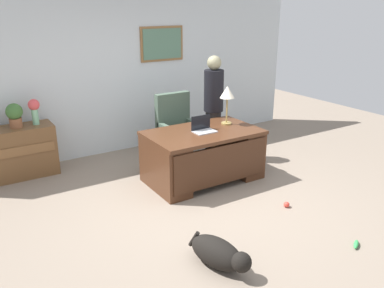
# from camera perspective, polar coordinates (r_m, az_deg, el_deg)

# --- Properties ---
(ground_plane) EXTENTS (12.00, 12.00, 0.00)m
(ground_plane) POSITION_cam_1_polar(r_m,az_deg,el_deg) (5.44, 2.27, -8.25)
(ground_plane) COLOR gray
(back_wall) EXTENTS (7.00, 0.16, 2.70)m
(back_wall) POSITION_cam_1_polar(r_m,az_deg,el_deg) (7.22, -9.38, 9.79)
(back_wall) COLOR silver
(back_wall) RESTS_ON ground_plane
(desk) EXTENTS (1.64, 1.00, 0.76)m
(desk) POSITION_cam_1_polar(r_m,az_deg,el_deg) (5.95, 1.69, -1.45)
(desk) COLOR #4C2B19
(desk) RESTS_ON ground_plane
(credenza) EXTENTS (1.21, 0.50, 0.78)m
(credenza) POSITION_cam_1_polar(r_m,az_deg,el_deg) (6.62, -23.93, -1.17)
(credenza) COLOR brown
(credenza) RESTS_ON ground_plane
(armchair) EXTENTS (0.60, 0.59, 1.13)m
(armchair) POSITION_cam_1_polar(r_m,az_deg,el_deg) (6.66, -2.05, 1.66)
(armchair) COLOR #475B4C
(armchair) RESTS_ON ground_plane
(person_standing) EXTENTS (0.32, 0.32, 1.73)m
(person_standing) POSITION_cam_1_polar(r_m,az_deg,el_deg) (6.69, 3.05, 5.29)
(person_standing) COLOR #262323
(person_standing) RESTS_ON ground_plane
(dog_lying) EXTENTS (0.44, 0.78, 0.30)m
(dog_lying) POSITION_cam_1_polar(r_m,az_deg,el_deg) (4.17, 3.87, -15.19)
(dog_lying) COLOR black
(dog_lying) RESTS_ON ground_plane
(laptop) EXTENTS (0.32, 0.22, 0.22)m
(laptop) POSITION_cam_1_polar(r_m,az_deg,el_deg) (5.83, 1.56, 2.33)
(laptop) COLOR #B2B5BA
(laptop) RESTS_ON desk
(desk_lamp) EXTENTS (0.22, 0.22, 0.59)m
(desk_lamp) POSITION_cam_1_polar(r_m,az_deg,el_deg) (6.11, 5.01, 6.99)
(desk_lamp) COLOR #9E8447
(desk_lamp) RESTS_ON desk
(vase_with_flowers) EXTENTS (0.17, 0.17, 0.39)m
(vase_with_flowers) POSITION_cam_1_polar(r_m,az_deg,el_deg) (6.50, -21.41, 4.69)
(vase_with_flowers) COLOR #82C39B
(vase_with_flowers) RESTS_ON credenza
(potted_plant) EXTENTS (0.24, 0.24, 0.36)m
(potted_plant) POSITION_cam_1_polar(r_m,az_deg,el_deg) (6.46, -23.79, 3.86)
(potted_plant) COLOR brown
(potted_plant) RESTS_ON credenza
(dog_toy_ball) EXTENTS (0.08, 0.08, 0.08)m
(dog_toy_ball) POSITION_cam_1_polar(r_m,az_deg,el_deg) (5.44, 13.22, -8.33)
(dog_toy_ball) COLOR #E53F33
(dog_toy_ball) RESTS_ON ground_plane
(dog_toy_bone) EXTENTS (0.18, 0.13, 0.05)m
(dog_toy_bone) POSITION_cam_1_polar(r_m,az_deg,el_deg) (4.88, 22.18, -12.99)
(dog_toy_bone) COLOR green
(dog_toy_bone) RESTS_ON ground_plane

